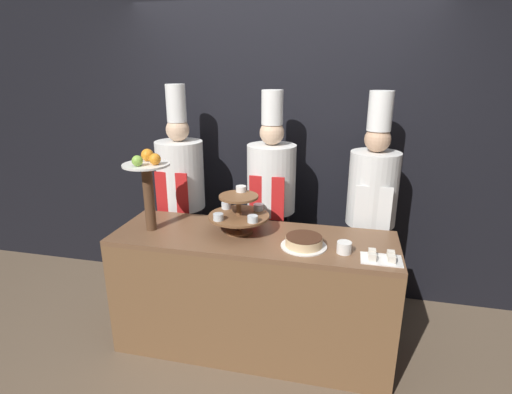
{
  "coord_description": "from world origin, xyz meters",
  "views": [
    {
      "loc": [
        0.59,
        -2.13,
        1.99
      ],
      "look_at": [
        0.0,
        0.41,
        1.14
      ],
      "focal_mm": 28.0,
      "sensor_mm": 36.0,
      "label": 1
    }
  ],
  "objects_px": {
    "cake_round": "(304,242)",
    "chef_center_right": "(371,205)",
    "fruit_pedestal": "(148,179)",
    "chef_left": "(181,192)",
    "chef_center_left": "(271,198)",
    "cake_square_tray": "(382,257)",
    "tiered_stand": "(239,212)",
    "cup_white": "(344,247)"
  },
  "relations": [
    {
      "from": "cake_round",
      "to": "tiered_stand",
      "type": "bearing_deg",
      "value": 163.57
    },
    {
      "from": "cup_white",
      "to": "tiered_stand",
      "type": "bearing_deg",
      "value": 166.65
    },
    {
      "from": "cup_white",
      "to": "chef_center_right",
      "type": "bearing_deg",
      "value": 74.93
    },
    {
      "from": "cake_round",
      "to": "chef_center_left",
      "type": "xyz_separation_m",
      "value": [
        -0.34,
        0.66,
        0.06
      ]
    },
    {
      "from": "tiered_stand",
      "to": "cup_white",
      "type": "xyz_separation_m",
      "value": [
        0.72,
        -0.17,
        -0.11
      ]
    },
    {
      "from": "tiered_stand",
      "to": "cake_round",
      "type": "bearing_deg",
      "value": -16.43
    },
    {
      "from": "fruit_pedestal",
      "to": "cup_white",
      "type": "relative_size",
      "value": 6.18
    },
    {
      "from": "cake_round",
      "to": "chef_center_right",
      "type": "height_order",
      "value": "chef_center_right"
    },
    {
      "from": "chef_left",
      "to": "chef_center_right",
      "type": "relative_size",
      "value": 1.02
    },
    {
      "from": "fruit_pedestal",
      "to": "chef_left",
      "type": "distance_m",
      "value": 0.68
    },
    {
      "from": "chef_left",
      "to": "chef_center_left",
      "type": "xyz_separation_m",
      "value": [
        0.78,
        0.0,
        0.0
      ]
    },
    {
      "from": "tiered_stand",
      "to": "chef_center_right",
      "type": "distance_m",
      "value": 1.05
    },
    {
      "from": "tiered_stand",
      "to": "cake_round",
      "type": "xyz_separation_m",
      "value": [
        0.47,
        -0.14,
        -0.11
      ]
    },
    {
      "from": "tiered_stand",
      "to": "cup_white",
      "type": "distance_m",
      "value": 0.75
    },
    {
      "from": "chef_center_right",
      "to": "chef_center_left",
      "type": "bearing_deg",
      "value": 180.0
    },
    {
      "from": "cake_round",
      "to": "chef_center_left",
      "type": "relative_size",
      "value": 0.16
    },
    {
      "from": "tiered_stand",
      "to": "chef_center_right",
      "type": "height_order",
      "value": "chef_center_right"
    },
    {
      "from": "chef_left",
      "to": "tiered_stand",
      "type": "bearing_deg",
      "value": -38.49
    },
    {
      "from": "chef_center_left",
      "to": "chef_center_right",
      "type": "height_order",
      "value": "chef_center_right"
    },
    {
      "from": "cake_square_tray",
      "to": "chef_center_left",
      "type": "distance_m",
      "value": 1.11
    },
    {
      "from": "cup_white",
      "to": "chef_center_left",
      "type": "bearing_deg",
      "value": 130.87
    },
    {
      "from": "tiered_stand",
      "to": "chef_center_right",
      "type": "xyz_separation_m",
      "value": [
        0.91,
        0.52,
        -0.06
      ]
    },
    {
      "from": "cup_white",
      "to": "chef_left",
      "type": "xyz_separation_m",
      "value": [
        -1.38,
        0.69,
        0.05
      ]
    },
    {
      "from": "cake_round",
      "to": "chef_center_left",
      "type": "height_order",
      "value": "chef_center_left"
    },
    {
      "from": "cup_white",
      "to": "chef_center_left",
      "type": "height_order",
      "value": "chef_center_left"
    },
    {
      "from": "cake_round",
      "to": "chef_center_left",
      "type": "bearing_deg",
      "value": 117.59
    },
    {
      "from": "chef_center_right",
      "to": "cake_round",
      "type": "bearing_deg",
      "value": -123.8
    },
    {
      "from": "cake_round",
      "to": "chef_center_right",
      "type": "relative_size",
      "value": 0.16
    },
    {
      "from": "tiered_stand",
      "to": "cake_square_tray",
      "type": "height_order",
      "value": "tiered_stand"
    },
    {
      "from": "chef_center_left",
      "to": "chef_center_right",
      "type": "distance_m",
      "value": 0.78
    },
    {
      "from": "chef_left",
      "to": "cake_square_tray",
      "type": "bearing_deg",
      "value": -24.81
    },
    {
      "from": "cake_round",
      "to": "cup_white",
      "type": "relative_size",
      "value": 3.25
    },
    {
      "from": "fruit_pedestal",
      "to": "cup_white",
      "type": "distance_m",
      "value": 1.38
    },
    {
      "from": "fruit_pedestal",
      "to": "cake_round",
      "type": "xyz_separation_m",
      "value": [
        1.09,
        -0.04,
        -0.34
      ]
    },
    {
      "from": "fruit_pedestal",
      "to": "chef_left",
      "type": "xyz_separation_m",
      "value": [
        -0.03,
        0.61,
        -0.29
      ]
    },
    {
      "from": "cake_square_tray",
      "to": "chef_center_left",
      "type": "relative_size",
      "value": 0.13
    },
    {
      "from": "chef_center_left",
      "to": "fruit_pedestal",
      "type": "bearing_deg",
      "value": -140.43
    },
    {
      "from": "fruit_pedestal",
      "to": "chef_left",
      "type": "height_order",
      "value": "chef_left"
    },
    {
      "from": "chef_center_right",
      "to": "fruit_pedestal",
      "type": "bearing_deg",
      "value": -158.08
    },
    {
      "from": "cake_square_tray",
      "to": "tiered_stand",
      "type": "bearing_deg",
      "value": 166.9
    },
    {
      "from": "cake_square_tray",
      "to": "chef_center_left",
      "type": "xyz_separation_m",
      "value": [
        -0.82,
        0.74,
        0.07
      ]
    },
    {
      "from": "cup_white",
      "to": "chef_left",
      "type": "height_order",
      "value": "chef_left"
    }
  ]
}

